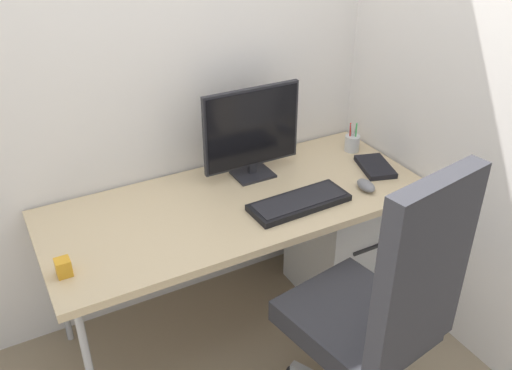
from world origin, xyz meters
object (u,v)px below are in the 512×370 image
mouse (366,186)px  pen_holder (352,143)px  office_chair (382,306)px  filing_cabinet (342,243)px  notebook (375,167)px  monitor (252,131)px  desk_clamp_accessory (63,267)px  keyboard (299,202)px

mouse → pen_holder: 0.40m
mouse → office_chair: bearing=-118.7°
filing_cabinet → pen_holder: size_ratio=3.58×
filing_cabinet → notebook: notebook is taller
monitor → desk_clamp_accessory: monitor is taller
keyboard → mouse: size_ratio=4.08×
pen_holder → desk_clamp_accessory: 1.54m
mouse → notebook: (0.16, 0.14, -0.01)m
filing_cabinet → mouse: mouse is taller
office_chair → desk_clamp_accessory: bearing=147.9°
keyboard → desk_clamp_accessory: 0.99m
pen_holder → notebook: size_ratio=0.70×
monitor → pen_holder: bearing=-1.8°
monitor → keyboard: 0.40m
keyboard → desk_clamp_accessory: size_ratio=6.76×
pen_holder → desk_clamp_accessory: size_ratio=2.38×
office_chair → filing_cabinet: 0.92m
notebook → filing_cabinet: bearing=174.6°
desk_clamp_accessory → pen_holder: bearing=11.7°
filing_cabinet → keyboard: keyboard is taller
filing_cabinet → desk_clamp_accessory: 1.45m
office_chair → mouse: (0.36, 0.56, 0.11)m
filing_cabinet → notebook: size_ratio=2.51×
notebook → pen_holder: bearing=101.5°
office_chair → monitor: (-0.02, 0.93, 0.31)m
monitor → pen_holder: (0.57, -0.02, -0.18)m
mouse → monitor: bearing=140.2°
keyboard → monitor: bearing=98.3°
office_chair → notebook: size_ratio=5.37×
mouse → desk_clamp_accessory: size_ratio=1.66×
office_chair → desk_clamp_accessory: size_ratio=18.27×
keyboard → desk_clamp_accessory: (-0.99, 0.01, 0.02)m
office_chair → mouse: size_ratio=11.03×
filing_cabinet → monitor: 0.80m
filing_cabinet → monitor: size_ratio=1.19×
filing_cabinet → mouse: bearing=-103.4°
notebook → desk_clamp_accessory: (-1.49, -0.10, 0.02)m
mouse → keyboard: bearing=178.7°
mouse → pen_holder: size_ratio=0.69×
filing_cabinet → keyboard: size_ratio=1.26×
desk_clamp_accessory → filing_cabinet: bearing=6.1°
mouse → desk_clamp_accessory: desk_clamp_accessory is taller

